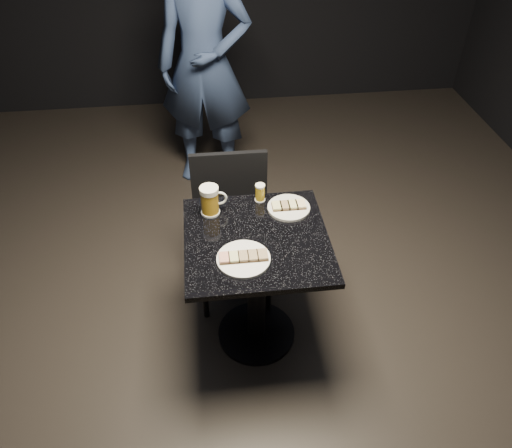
{
  "coord_description": "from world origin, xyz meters",
  "views": [
    {
      "loc": [
        -0.22,
        -1.78,
        2.36
      ],
      "look_at": [
        0.0,
        0.02,
        0.82
      ],
      "focal_mm": 35.0,
      "sensor_mm": 36.0,
      "label": 1
    }
  ],
  "objects_px": {
    "beer_mug": "(210,200)",
    "beer_tumbler": "(260,193)",
    "plate_large": "(243,259)",
    "patron": "(205,65)",
    "table": "(256,273)",
    "plate_small": "(289,208)",
    "chair": "(232,221)"
  },
  "relations": [
    {
      "from": "patron",
      "to": "table",
      "type": "relative_size",
      "value": 2.49
    },
    {
      "from": "table",
      "to": "beer_mug",
      "type": "xyz_separation_m",
      "value": [
        -0.21,
        0.22,
        0.32
      ]
    },
    {
      "from": "plate_small",
      "to": "table",
      "type": "distance_m",
      "value": 0.37
    },
    {
      "from": "plate_small",
      "to": "chair",
      "type": "distance_m",
      "value": 0.44
    },
    {
      "from": "patron",
      "to": "beer_mug",
      "type": "relative_size",
      "value": 11.84
    },
    {
      "from": "plate_large",
      "to": "table",
      "type": "relative_size",
      "value": 0.33
    },
    {
      "from": "plate_large",
      "to": "chair",
      "type": "bearing_deg",
      "value": 91.44
    },
    {
      "from": "beer_mug",
      "to": "table",
      "type": "bearing_deg",
      "value": -46.62
    },
    {
      "from": "table",
      "to": "plate_small",
      "type": "bearing_deg",
      "value": 46.58
    },
    {
      "from": "plate_large",
      "to": "chair",
      "type": "distance_m",
      "value": 0.63
    },
    {
      "from": "plate_large",
      "to": "beer_mug",
      "type": "distance_m",
      "value": 0.4
    },
    {
      "from": "plate_large",
      "to": "patron",
      "type": "xyz_separation_m",
      "value": [
        -0.09,
        1.82,
        0.18
      ]
    },
    {
      "from": "beer_tumbler",
      "to": "plate_large",
      "type": "bearing_deg",
      "value": -106.64
    },
    {
      "from": "chair",
      "to": "patron",
      "type": "bearing_deg",
      "value": 93.64
    },
    {
      "from": "chair",
      "to": "plate_small",
      "type": "bearing_deg",
      "value": -38.74
    },
    {
      "from": "plate_large",
      "to": "patron",
      "type": "height_order",
      "value": "patron"
    },
    {
      "from": "patron",
      "to": "beer_tumbler",
      "type": "distance_m",
      "value": 1.4
    },
    {
      "from": "patron",
      "to": "plate_large",
      "type": "bearing_deg",
      "value": -75.52
    },
    {
      "from": "beer_mug",
      "to": "plate_small",
      "type": "bearing_deg",
      "value": -2.43
    },
    {
      "from": "beer_mug",
      "to": "plate_large",
      "type": "bearing_deg",
      "value": -70.46
    },
    {
      "from": "table",
      "to": "beer_mug",
      "type": "distance_m",
      "value": 0.44
    },
    {
      "from": "plate_small",
      "to": "beer_tumbler",
      "type": "relative_size",
      "value": 2.25
    },
    {
      "from": "patron",
      "to": "beer_tumbler",
      "type": "relative_size",
      "value": 19.09
    },
    {
      "from": "plate_small",
      "to": "table",
      "type": "relative_size",
      "value": 0.29
    },
    {
      "from": "plate_small",
      "to": "table",
      "type": "xyz_separation_m",
      "value": [
        -0.19,
        -0.2,
        -0.25
      ]
    },
    {
      "from": "beer_tumbler",
      "to": "chair",
      "type": "distance_m",
      "value": 0.36
    },
    {
      "from": "plate_small",
      "to": "patron",
      "type": "height_order",
      "value": "patron"
    },
    {
      "from": "chair",
      "to": "beer_mug",
      "type": "bearing_deg",
      "value": -118.69
    },
    {
      "from": "table",
      "to": "beer_tumbler",
      "type": "bearing_deg",
      "value": 79.58
    },
    {
      "from": "beer_mug",
      "to": "beer_tumbler",
      "type": "bearing_deg",
      "value": 16.0
    },
    {
      "from": "plate_large",
      "to": "table",
      "type": "xyz_separation_m",
      "value": [
        0.08,
        0.15,
        -0.25
      ]
    },
    {
      "from": "patron",
      "to": "beer_tumbler",
      "type": "xyz_separation_m",
      "value": [
        0.23,
        -1.37,
        -0.14
      ]
    }
  ]
}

